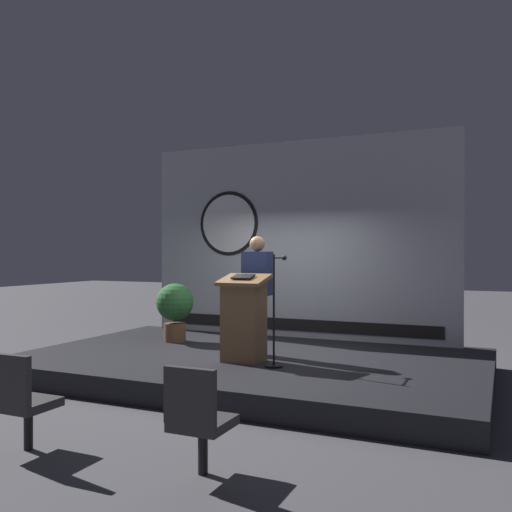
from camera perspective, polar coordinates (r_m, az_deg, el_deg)
name	(u,v)px	position (r m, az deg, el deg)	size (l,w,h in m)	color
ground_plane	(252,376)	(8.13, -0.46, -12.21)	(40.00, 40.00, 0.00)	#4C4C51
stage_platform	(252,365)	(8.10, -0.46, -11.17)	(6.40, 4.00, 0.30)	black
banner_display	(294,240)	(9.66, 3.97, 1.69)	(5.48, 0.12, 3.40)	#B2B7C1
podium	(244,319)	(7.51, -1.26, -6.47)	(0.64, 0.50, 1.18)	olive
speaker_person	(257,294)	(7.92, 0.13, -3.97)	(0.40, 0.26, 1.70)	black
microphone_stand	(275,327)	(7.23, 2.00, -7.29)	(0.24, 0.52, 1.45)	black
potted_plant	(175,306)	(9.28, -8.35, -5.14)	(0.62, 0.62, 0.96)	brown
audience_chair_left	(198,415)	(4.55, -6.00, -15.95)	(0.44, 0.45, 0.89)	black
audience_chair_right	(21,397)	(5.47, -22.99, -13.19)	(0.44, 0.45, 0.89)	black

